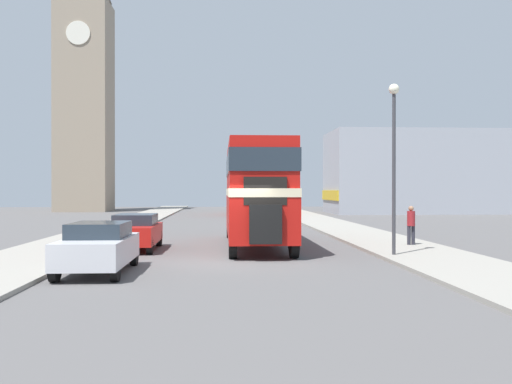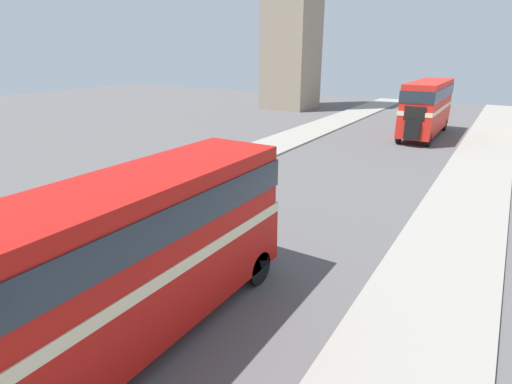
% 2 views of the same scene
% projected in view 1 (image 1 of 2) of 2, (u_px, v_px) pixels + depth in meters
% --- Properties ---
extents(ground_plane, '(120.00, 120.00, 0.00)m').
position_uv_depth(ground_plane, '(233.00, 262.00, 18.41)').
color(ground_plane, '#565454').
extents(sidewalk_right, '(3.50, 120.00, 0.12)m').
position_uv_depth(sidewalk_right, '(438.00, 259.00, 18.82)').
color(sidewalk_right, gray).
rests_on(sidewalk_right, ground_plane).
extents(sidewalk_left, '(3.50, 120.00, 0.12)m').
position_uv_depth(sidewalk_left, '(20.00, 262.00, 18.01)').
color(sidewalk_left, gray).
rests_on(sidewalk_left, ground_plane).
extents(double_decker_bus, '(2.40, 10.43, 4.14)m').
position_uv_depth(double_decker_bus, '(256.00, 187.00, 23.68)').
color(double_decker_bus, '#B2140F').
rests_on(double_decker_bus, ground_plane).
extents(bus_distant, '(2.44, 9.44, 4.42)m').
position_uv_depth(bus_distant, '(247.00, 187.00, 53.85)').
color(bus_distant, red).
rests_on(bus_distant, ground_plane).
extents(car_parked_near, '(1.71, 4.01, 1.42)m').
position_uv_depth(car_parked_near, '(99.00, 247.00, 16.03)').
color(car_parked_near, silver).
rests_on(car_parked_near, ground_plane).
extents(car_parked_mid, '(1.71, 3.97, 1.39)m').
position_uv_depth(car_parked_mid, '(135.00, 231.00, 22.13)').
color(car_parked_mid, red).
rests_on(car_parked_mid, ground_plane).
extents(pedestrian_walking, '(0.32, 0.32, 1.57)m').
position_uv_depth(pedestrian_walking, '(411.00, 223.00, 23.05)').
color(pedestrian_walking, '#282833').
rests_on(pedestrian_walking, sidewalk_right).
extents(street_lamp, '(0.36, 0.36, 5.86)m').
position_uv_depth(street_lamp, '(394.00, 143.00, 19.53)').
color(street_lamp, '#38383D').
rests_on(street_lamp, sidewalk_right).
extents(church_tower, '(5.77, 5.77, 31.80)m').
position_uv_depth(church_tower, '(85.00, 62.00, 61.90)').
color(church_tower, gray).
rests_on(church_tower, ground_plane).
extents(shop_building_block, '(16.74, 8.48, 8.16)m').
position_uv_depth(shop_building_block, '(412.00, 172.00, 57.29)').
color(shop_building_block, '#999EA8').
rests_on(shop_building_block, ground_plane).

